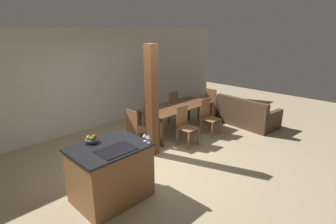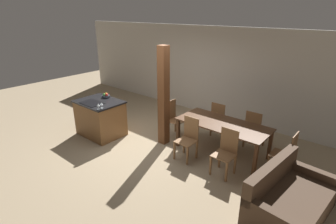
# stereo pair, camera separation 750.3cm
# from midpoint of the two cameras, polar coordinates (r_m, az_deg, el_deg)

# --- Properties ---
(ground_plane) EXTENTS (16.00, 16.00, 0.00)m
(ground_plane) POSITION_cam_midpoint_polar(r_m,az_deg,el_deg) (4.81, -44.43, -25.26)
(ground_plane) COLOR #9E896B
(wall_back) EXTENTS (11.20, 0.08, 2.70)m
(wall_back) POSITION_cam_midpoint_polar(r_m,az_deg,el_deg) (6.85, -47.93, -1.40)
(wall_back) COLOR beige
(wall_back) RESTS_ON ground_plane
(kitchen_island) EXTENTS (1.17, 0.90, 0.95)m
(kitchen_island) POSITION_cam_midpoint_polar(r_m,az_deg,el_deg) (4.58, -63.14, -25.23)
(kitchen_island) COLOR brown
(kitchen_island) RESTS_ON ground_plane
(fruit_bowl) EXTENTS (0.21, 0.21, 0.12)m
(fruit_bowl) POSITION_cam_midpoint_polar(r_m,az_deg,el_deg) (4.62, -65.17, -17.84)
(fruit_bowl) COLOR #383D47
(fruit_bowl) RESTS_ON kitchen_island
(wine_glass_near) EXTENTS (0.08, 0.08, 0.14)m
(wine_glass_near) POSITION_cam_midpoint_polar(r_m,az_deg,el_deg) (3.82, -59.75, -20.97)
(wine_glass_near) COLOR silver
(wine_glass_near) RESTS_ON kitchen_island
(wine_glass_middle) EXTENTS (0.08, 0.08, 0.14)m
(wine_glass_middle) POSITION_cam_midpoint_polar(r_m,az_deg,el_deg) (3.89, -59.45, -20.24)
(wine_glass_middle) COLOR silver
(wine_glass_middle) RESTS_ON kitchen_island
(dining_table) EXTENTS (2.07, 0.93, 0.74)m
(dining_table) POSITION_cam_midpoint_polar(r_m,az_deg,el_deg) (5.34, -28.65, -9.56)
(dining_table) COLOR #51331E
(dining_table) RESTS_ON ground_plane
(dining_chair_near_left) EXTENTS (0.40, 0.40, 0.95)m
(dining_chair_near_left) POSITION_cam_midpoint_polar(r_m,az_deg,el_deg) (4.74, -31.17, -15.81)
(dining_chair_near_left) COLOR brown
(dining_chair_near_left) RESTS_ON ground_plane
(dining_chair_near_right) EXTENTS (0.40, 0.40, 0.95)m
(dining_chair_near_right) POSITION_cam_midpoint_polar(r_m,az_deg,el_deg) (4.97, -20.66, -12.67)
(dining_chair_near_right) COLOR brown
(dining_chair_near_right) RESTS_ON ground_plane
(dining_chair_far_left) EXTENTS (0.40, 0.40, 0.95)m
(dining_chair_far_left) POSITION_cam_midpoint_polar(r_m,az_deg,el_deg) (5.94, -34.79, -9.69)
(dining_chair_far_left) COLOR brown
(dining_chair_far_left) RESTS_ON ground_plane
(dining_chair_far_right) EXTENTS (0.40, 0.40, 0.95)m
(dining_chair_far_right) POSITION_cam_midpoint_polar(r_m,az_deg,el_deg) (6.13, -26.32, -7.49)
(dining_chair_far_right) COLOR brown
(dining_chair_far_right) RESTS_ON ground_plane
(dining_chair_head_end) EXTENTS (0.40, 0.40, 0.95)m
(dining_chair_head_end) POSITION_cam_midpoint_polar(r_m,az_deg,el_deg) (5.28, -43.43, -14.82)
(dining_chair_head_end) COLOR brown
(dining_chair_head_end) RESTS_ON ground_plane
(dining_chair_foot_end) EXTENTS (0.40, 0.40, 0.95)m
(dining_chair_foot_end) POSITION_cam_midpoint_polar(r_m,az_deg,el_deg) (5.89, -15.29, -7.21)
(dining_chair_foot_end) COLOR brown
(dining_chair_foot_end) RESTS_ON ground_plane
(couch) EXTENTS (1.07, 1.71, 0.83)m
(couch) POSITION_cam_midpoint_polar(r_m,az_deg,el_deg) (5.40, -5.20, -11.57)
(couch) COLOR #473323
(couch) RESTS_ON ground_plane
(timber_post) EXTENTS (0.21, 0.21, 2.40)m
(timber_post) POSITION_cam_midpoint_polar(r_m,az_deg,el_deg) (4.54, -44.12, -9.67)
(timber_post) COLOR brown
(timber_post) RESTS_ON ground_plane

